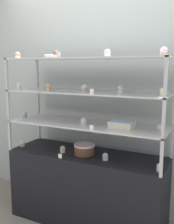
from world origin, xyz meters
The scene contains 29 objects.
ground_plane centered at (0.00, 0.00, 0.00)m, with size 20.00×20.00×0.00m, color gray.
back_wall centered at (0.00, 0.40, 1.30)m, with size 8.00×0.05×2.60m.
display_base centered at (0.00, 0.00, 0.36)m, with size 1.56×0.51×0.73m.
display_riser_lower centered at (0.00, 0.00, 1.02)m, with size 1.56×0.51×0.31m.
display_riser_middle centered at (0.00, 0.00, 1.33)m, with size 1.56×0.51×0.31m.
display_riser_upper centered at (0.00, 0.00, 1.64)m, with size 1.56×0.51×0.31m.
layer_cake_centerpiece centered at (-0.01, -0.03, 0.78)m, with size 0.21×0.21×0.10m.
sheet_cake_frosted centered at (0.37, -0.06, 1.07)m, with size 0.21×0.16×0.06m.
cupcake_0 centered at (-0.73, -0.10, 0.76)m, with size 0.05×0.05×0.07m.
cupcake_1 centered at (-0.23, -0.08, 0.76)m, with size 0.05×0.05×0.07m.
cupcake_2 centered at (0.23, -0.09, 0.76)m, with size 0.05×0.05×0.07m.
cupcake_3 centered at (0.73, -0.13, 0.76)m, with size 0.05×0.05×0.07m.
price_tag_0 centered at (-0.16, -0.24, 0.75)m, with size 0.04×0.00×0.04m.
cupcake_4 centered at (-0.73, -0.04, 1.07)m, with size 0.06×0.06×0.07m.
cupcake_5 centered at (0.01, -0.09, 1.07)m, with size 0.06×0.06×0.07m.
cupcake_6 centered at (0.71, -0.05, 1.07)m, with size 0.06×0.06×0.07m.
price_tag_1 centered at (0.16, -0.24, 1.06)m, with size 0.04×0.00×0.04m.
cupcake_7 centered at (-0.72, -0.12, 1.38)m, with size 0.05×0.05×0.07m.
cupcake_8 centered at (-0.35, -0.12, 1.38)m, with size 0.05×0.05×0.07m.
cupcake_9 centered at (0.01, -0.08, 1.38)m, with size 0.05×0.05×0.07m.
cupcake_10 centered at (0.35, -0.05, 1.38)m, with size 0.05×0.05×0.07m.
cupcake_11 centered at (0.73, -0.12, 1.38)m, with size 0.05×0.05×0.07m.
price_tag_2 centered at (0.16, -0.24, 1.37)m, with size 0.04×0.00×0.04m.
cupcake_12 centered at (-0.73, -0.11, 1.69)m, with size 0.06×0.06×0.07m.
cupcake_13 centered at (-0.25, -0.13, 1.69)m, with size 0.06×0.06×0.07m.
cupcake_14 centered at (0.25, -0.11, 1.69)m, with size 0.06×0.06×0.07m.
cupcake_15 centered at (0.72, -0.14, 1.69)m, with size 0.06×0.06×0.07m.
price_tag_3 centered at (-0.16, -0.24, 1.68)m, with size 0.04×0.00×0.04m.
donut_glazed centered at (-0.41, -0.01, 1.68)m, with size 0.13×0.13×0.04m.
Camera 1 is at (1.12, -2.22, 1.58)m, focal length 42.00 mm.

